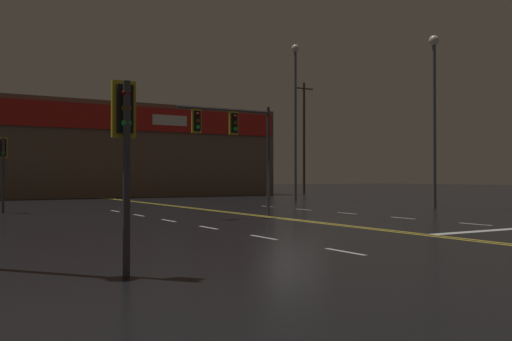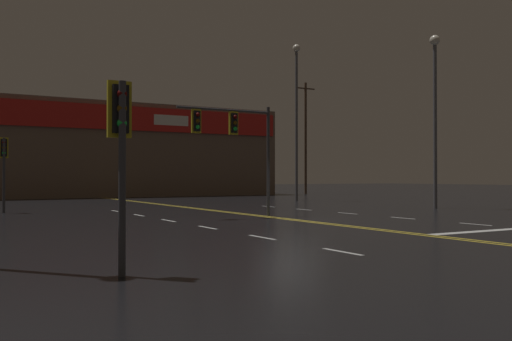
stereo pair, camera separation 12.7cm
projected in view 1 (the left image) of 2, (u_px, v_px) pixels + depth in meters
The scene contains 9 objects.
ground_plane at pixel (289, 219), 22.99m from camera, with size 200.00×200.00×0.00m, color black.
road_markings at pixel (324, 221), 22.29m from camera, with size 13.29×60.00×0.01m.
traffic_signal_median at pixel (231, 132), 24.19m from camera, with size 4.40×0.36×4.80m.
traffic_signal_corner_southwest at pixel (125, 132), 9.84m from camera, with size 0.42×0.36×3.38m.
traffic_signal_corner_northwest at pixel (3, 157), 27.16m from camera, with size 0.42×0.36×3.61m.
streetlight_near_right at pixel (295, 103), 41.53m from camera, with size 0.56×0.56×11.41m.
streetlight_far_left at pixel (434, 98), 31.31m from camera, with size 0.56×0.56×9.52m.
building_backdrop at pixel (88, 151), 51.39m from camera, with size 33.36×10.23×8.12m.
utility_pole_row at pixel (90, 126), 47.41m from camera, with size 45.44×0.26×11.55m.
Camera 1 is at (-12.77, -19.19, 1.70)m, focal length 40.00 mm.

